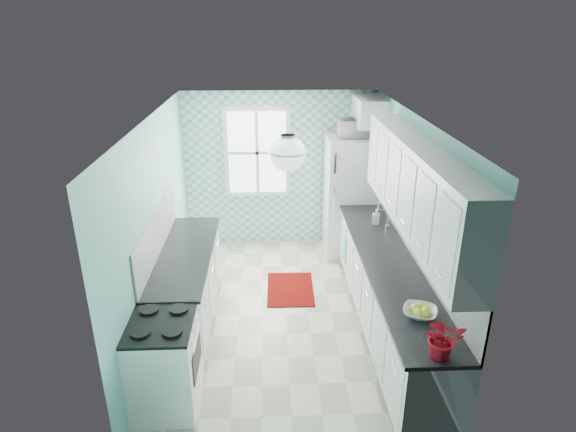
{
  "coord_description": "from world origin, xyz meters",
  "views": [
    {
      "loc": [
        -0.19,
        -5.21,
        3.51
      ],
      "look_at": [
        0.05,
        0.25,
        1.25
      ],
      "focal_mm": 30.0,
      "sensor_mm": 36.0,
      "label": 1
    }
  ],
  "objects_px": {
    "ceiling_light": "(288,153)",
    "stove": "(165,361)",
    "sink": "(375,229)",
    "microwave": "(355,128)",
    "fruit_bowl": "(420,312)",
    "potted_plant": "(443,338)",
    "fridge": "(352,196)"
  },
  "relations": [
    {
      "from": "stove",
      "to": "potted_plant",
      "type": "bearing_deg",
      "value": -16.22
    },
    {
      "from": "sink",
      "to": "stove",
      "type": "bearing_deg",
      "value": -142.02
    },
    {
      "from": "fruit_bowl",
      "to": "potted_plant",
      "type": "xyz_separation_m",
      "value": [
        0.0,
        -0.58,
        0.14
      ]
    },
    {
      "from": "ceiling_light",
      "to": "stove",
      "type": "xyz_separation_m",
      "value": [
        -1.2,
        -0.65,
        -1.85
      ]
    },
    {
      "from": "fridge",
      "to": "microwave",
      "type": "height_order",
      "value": "microwave"
    },
    {
      "from": "ceiling_light",
      "to": "fridge",
      "type": "bearing_deg",
      "value": 66.66
    },
    {
      "from": "microwave",
      "to": "ceiling_light",
      "type": "bearing_deg",
      "value": 64.91
    },
    {
      "from": "ceiling_light",
      "to": "sink",
      "type": "distance_m",
      "value": 2.26
    },
    {
      "from": "stove",
      "to": "microwave",
      "type": "distance_m",
      "value": 4.25
    },
    {
      "from": "fruit_bowl",
      "to": "ceiling_light",
      "type": "bearing_deg",
      "value": 150.02
    },
    {
      "from": "fruit_bowl",
      "to": "fridge",
      "type": "bearing_deg",
      "value": 91.58
    },
    {
      "from": "fridge",
      "to": "fruit_bowl",
      "type": "xyz_separation_m",
      "value": [
        0.09,
        -3.26,
        0.04
      ]
    },
    {
      "from": "fridge",
      "to": "stove",
      "type": "bearing_deg",
      "value": -125.95
    },
    {
      "from": "stove",
      "to": "sink",
      "type": "xyz_separation_m",
      "value": [
        2.4,
        1.96,
        0.46
      ]
    },
    {
      "from": "ceiling_light",
      "to": "fruit_bowl",
      "type": "xyz_separation_m",
      "value": [
        1.2,
        -0.69,
        -1.34
      ]
    },
    {
      "from": "fruit_bowl",
      "to": "potted_plant",
      "type": "relative_size",
      "value": 0.87
    },
    {
      "from": "microwave",
      "to": "fridge",
      "type": "bearing_deg",
      "value": 51.67
    },
    {
      "from": "potted_plant",
      "to": "microwave",
      "type": "xyz_separation_m",
      "value": [
        -0.09,
        3.84,
        0.89
      ]
    },
    {
      "from": "ceiling_light",
      "to": "sink",
      "type": "xyz_separation_m",
      "value": [
        1.2,
        1.3,
        -1.39
      ]
    },
    {
      "from": "ceiling_light",
      "to": "microwave",
      "type": "relative_size",
      "value": 0.72
    },
    {
      "from": "fridge",
      "to": "sink",
      "type": "height_order",
      "value": "fridge"
    },
    {
      "from": "sink",
      "to": "microwave",
      "type": "distance_m",
      "value": 1.66
    },
    {
      "from": "stove",
      "to": "potted_plant",
      "type": "relative_size",
      "value": 2.57
    },
    {
      "from": "sink",
      "to": "fruit_bowl",
      "type": "distance_m",
      "value": 2.0
    },
    {
      "from": "sink",
      "to": "ceiling_light",
      "type": "bearing_deg",
      "value": -133.91
    },
    {
      "from": "fruit_bowl",
      "to": "microwave",
      "type": "bearing_deg",
      "value": 91.58
    },
    {
      "from": "microwave",
      "to": "fruit_bowl",
      "type": "bearing_deg",
      "value": 89.83
    },
    {
      "from": "stove",
      "to": "fruit_bowl",
      "type": "bearing_deg",
      "value": -2.73
    },
    {
      "from": "microwave",
      "to": "potted_plant",
      "type": "bearing_deg",
      "value": 89.59
    },
    {
      "from": "fridge",
      "to": "sink",
      "type": "xyz_separation_m",
      "value": [
        0.09,
        -1.27,
        -0.0
      ]
    },
    {
      "from": "fruit_bowl",
      "to": "microwave",
      "type": "distance_m",
      "value": 3.42
    },
    {
      "from": "ceiling_light",
      "to": "microwave",
      "type": "height_order",
      "value": "ceiling_light"
    }
  ]
}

